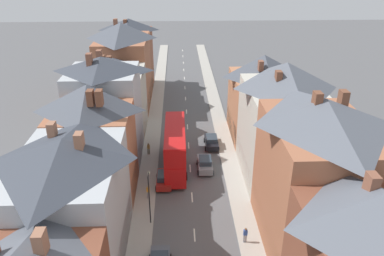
{
  "coord_description": "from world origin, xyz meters",
  "views": [
    {
      "loc": [
        -1.3,
        -15.58,
        24.45
      ],
      "look_at": [
        0.54,
        32.2,
        1.61
      ],
      "focal_mm": 35.0,
      "sensor_mm": 36.0,
      "label": 1
    }
  ],
  "objects_px": {
    "pedestrian_mid_right": "(149,148)",
    "street_lamp": "(149,196)",
    "double_decker_bus_lead": "(175,147)",
    "pedestrian_mid_left": "(148,191)",
    "car_mid_black": "(164,179)",
    "car_near_silver": "(211,141)",
    "pedestrian_near_right": "(245,234)",
    "car_parked_right_a": "(205,164)"
  },
  "relations": [
    {
      "from": "car_parked_right_a",
      "to": "pedestrian_mid_left",
      "type": "relative_size",
      "value": 2.42
    },
    {
      "from": "pedestrian_near_right",
      "to": "car_parked_right_a",
      "type": "bearing_deg",
      "value": 102.17
    },
    {
      "from": "double_decker_bus_lead",
      "to": "pedestrian_near_right",
      "type": "bearing_deg",
      "value": -64.98
    },
    {
      "from": "double_decker_bus_lead",
      "to": "car_mid_black",
      "type": "height_order",
      "value": "double_decker_bus_lead"
    },
    {
      "from": "pedestrian_mid_left",
      "to": "street_lamp",
      "type": "bearing_deg",
      "value": -83.0
    },
    {
      "from": "double_decker_bus_lead",
      "to": "pedestrian_mid_left",
      "type": "relative_size",
      "value": 6.71
    },
    {
      "from": "car_near_silver",
      "to": "pedestrian_mid_right",
      "type": "bearing_deg",
      "value": -166.29
    },
    {
      "from": "car_near_silver",
      "to": "pedestrian_mid_left",
      "type": "bearing_deg",
      "value": -123.7
    },
    {
      "from": "pedestrian_mid_right",
      "to": "car_mid_black",
      "type": "bearing_deg",
      "value": -72.21
    },
    {
      "from": "car_parked_right_a",
      "to": "pedestrian_mid_left",
      "type": "xyz_separation_m",
      "value": [
        -6.53,
        -5.79,
        0.18
      ]
    },
    {
      "from": "car_parked_right_a",
      "to": "pedestrian_near_right",
      "type": "relative_size",
      "value": 2.42
    },
    {
      "from": "double_decker_bus_lead",
      "to": "pedestrian_near_right",
      "type": "relative_size",
      "value": 6.71
    },
    {
      "from": "street_lamp",
      "to": "car_parked_right_a",
      "type": "bearing_deg",
      "value": 57.94
    },
    {
      "from": "car_mid_black",
      "to": "pedestrian_mid_right",
      "type": "height_order",
      "value": "pedestrian_mid_right"
    },
    {
      "from": "car_near_silver",
      "to": "car_parked_right_a",
      "type": "distance_m",
      "value": 6.09
    },
    {
      "from": "car_mid_black",
      "to": "double_decker_bus_lead",
      "type": "bearing_deg",
      "value": 71.54
    },
    {
      "from": "car_parked_right_a",
      "to": "street_lamp",
      "type": "xyz_separation_m",
      "value": [
        -6.05,
        -9.66,
        2.39
      ]
    },
    {
      "from": "double_decker_bus_lead",
      "to": "street_lamp",
      "type": "relative_size",
      "value": 1.96
    },
    {
      "from": "double_decker_bus_lead",
      "to": "pedestrian_mid_left",
      "type": "xyz_separation_m",
      "value": [
        -2.92,
        -6.6,
        -1.78
      ]
    },
    {
      "from": "double_decker_bus_lead",
      "to": "car_mid_black",
      "type": "xyz_separation_m",
      "value": [
        -1.29,
        -3.87,
        -2.02
      ]
    },
    {
      "from": "car_near_silver",
      "to": "car_parked_right_a",
      "type": "xyz_separation_m",
      "value": [
        -1.3,
        -5.94,
        0.04
      ]
    },
    {
      "from": "car_near_silver",
      "to": "street_lamp",
      "type": "xyz_separation_m",
      "value": [
        -7.35,
        -15.6,
        2.42
      ]
    },
    {
      "from": "double_decker_bus_lead",
      "to": "pedestrian_mid_right",
      "type": "height_order",
      "value": "double_decker_bus_lead"
    },
    {
      "from": "pedestrian_mid_left",
      "to": "pedestrian_mid_right",
      "type": "distance_m",
      "value": 9.7
    },
    {
      "from": "double_decker_bus_lead",
      "to": "car_mid_black",
      "type": "distance_m",
      "value": 4.55
    },
    {
      "from": "pedestrian_mid_left",
      "to": "street_lamp",
      "type": "distance_m",
      "value": 4.48
    },
    {
      "from": "pedestrian_near_right",
      "to": "pedestrian_mid_right",
      "type": "height_order",
      "value": "same"
    },
    {
      "from": "pedestrian_near_right",
      "to": "street_lamp",
      "type": "xyz_separation_m",
      "value": [
        -8.83,
        3.22,
        2.21
      ]
    },
    {
      "from": "pedestrian_mid_right",
      "to": "double_decker_bus_lead",
      "type": "bearing_deg",
      "value": -41.19
    },
    {
      "from": "pedestrian_near_right",
      "to": "pedestrian_mid_right",
      "type": "bearing_deg",
      "value": 120.58
    },
    {
      "from": "car_mid_black",
      "to": "pedestrian_mid_right",
      "type": "xyz_separation_m",
      "value": [
        -2.23,
        6.95,
        0.24
      ]
    },
    {
      "from": "car_mid_black",
      "to": "street_lamp",
      "type": "bearing_deg",
      "value": -99.88
    },
    {
      "from": "car_parked_right_a",
      "to": "pedestrian_mid_right",
      "type": "distance_m",
      "value": 8.12
    },
    {
      "from": "car_mid_black",
      "to": "pedestrian_mid_left",
      "type": "bearing_deg",
      "value": -120.78
    },
    {
      "from": "pedestrian_mid_right",
      "to": "car_parked_right_a",
      "type": "bearing_deg",
      "value": -28.61
    },
    {
      "from": "pedestrian_mid_right",
      "to": "car_near_silver",
      "type": "bearing_deg",
      "value": 13.71
    },
    {
      "from": "car_mid_black",
      "to": "street_lamp",
      "type": "height_order",
      "value": "street_lamp"
    },
    {
      "from": "car_parked_right_a",
      "to": "pedestrian_mid_left",
      "type": "height_order",
      "value": "pedestrian_mid_left"
    },
    {
      "from": "pedestrian_mid_right",
      "to": "street_lamp",
      "type": "relative_size",
      "value": 0.29
    },
    {
      "from": "car_near_silver",
      "to": "car_mid_black",
      "type": "xyz_separation_m",
      "value": [
        -6.2,
        -9.0,
        -0.02
      ]
    },
    {
      "from": "car_near_silver",
      "to": "car_parked_right_a",
      "type": "bearing_deg",
      "value": -102.34
    },
    {
      "from": "double_decker_bus_lead",
      "to": "pedestrian_near_right",
      "type": "height_order",
      "value": "double_decker_bus_lead"
    }
  ]
}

